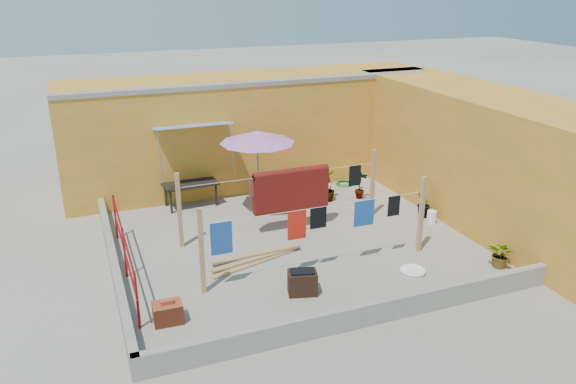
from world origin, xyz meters
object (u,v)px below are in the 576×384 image
at_px(brick_stack, 168,312).
at_px(white_basin, 413,271).
at_px(brazier, 302,282).
at_px(water_jug_a, 432,217).
at_px(outdoor_table, 190,185).
at_px(green_hose, 344,183).
at_px(plant_back_a, 320,186).
at_px(patio_umbrella, 257,137).
at_px(water_jug_b, 360,212).

bearing_deg(brick_stack, white_basin, -0.76).
height_order(brazier, white_basin, brazier).
distance_m(brazier, white_basin, 2.50).
bearing_deg(water_jug_a, outdoor_table, 148.18).
xyz_separation_m(outdoor_table, brick_stack, (-1.59, -5.39, -0.41)).
relative_size(outdoor_table, white_basin, 2.75).
distance_m(white_basin, water_jug_a, 2.82).
bearing_deg(outdoor_table, green_hose, 0.00).
bearing_deg(white_basin, plant_back_a, 90.88).
bearing_deg(green_hose, patio_umbrella, -159.56).
xyz_separation_m(patio_umbrella, plant_back_a, (1.92, 0.29, -1.67)).
relative_size(outdoor_table, brick_stack, 2.76).
bearing_deg(water_jug_b, brazier, -134.14).
relative_size(water_jug_b, plant_back_a, 0.41).
xyz_separation_m(outdoor_table, water_jug_b, (3.94, -2.39, -0.46)).
bearing_deg(brazier, water_jug_b, 45.86).
bearing_deg(patio_umbrella, brazier, -96.80).
bearing_deg(white_basin, brazier, 177.67).
height_order(patio_umbrella, white_basin, patio_umbrella).
relative_size(brazier, water_jug_a, 1.73).
xyz_separation_m(water_jug_a, plant_back_a, (-1.98, 2.50, 0.25)).
bearing_deg(brick_stack, plant_back_a, 41.70).
height_order(brick_stack, plant_back_a, plant_back_a).
relative_size(water_jug_b, green_hose, 0.65).
bearing_deg(water_jug_b, green_hose, 72.64).
bearing_deg(water_jug_a, plant_back_a, 128.32).
distance_m(outdoor_table, plant_back_a, 3.59).
bearing_deg(white_basin, water_jug_a, 47.44).
bearing_deg(water_jug_a, brick_stack, -164.07).
relative_size(brick_stack, water_jug_a, 1.44).
height_order(water_jug_a, water_jug_b, water_jug_a).
height_order(water_jug_a, green_hose, water_jug_a).
relative_size(brazier, plant_back_a, 0.78).
bearing_deg(brazier, water_jug_a, 24.21).
height_order(patio_umbrella, water_jug_b, patio_umbrella).
relative_size(white_basin, water_jug_b, 1.58).
relative_size(patio_umbrella, brazier, 3.61).
height_order(brick_stack, water_jug_a, brick_stack).
distance_m(brick_stack, water_jug_a, 7.32).
bearing_deg(white_basin, outdoor_table, 122.98).
relative_size(brazier, white_basin, 1.19).
relative_size(water_jug_a, green_hose, 0.71).
distance_m(outdoor_table, brazier, 5.47).
distance_m(brick_stack, water_jug_b, 6.30).
relative_size(green_hose, plant_back_a, 0.64).
height_order(outdoor_table, green_hose, outdoor_table).
bearing_deg(plant_back_a, green_hose, 35.94).
distance_m(patio_umbrella, white_basin, 5.15).
xyz_separation_m(white_basin, water_jug_a, (1.91, 2.08, 0.11)).
relative_size(brick_stack, green_hose, 1.02).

